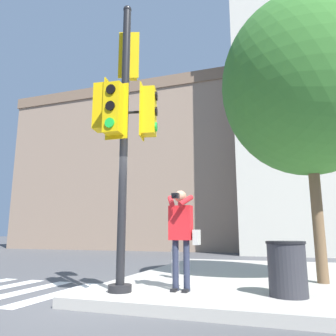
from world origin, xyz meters
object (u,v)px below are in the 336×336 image
Objects in this scene: traffic_signal_pole at (124,112)px; fire_hydrant at (175,261)px; trash_bin at (287,268)px; person_photographer at (181,229)px; street_tree at (306,85)px.

traffic_signal_pole is 3.45m from fire_hydrant.
fire_hydrant is at bearing 147.59° from trash_bin.
fire_hydrant is at bearing 111.45° from person_photographer.
person_photographer is at bearing -178.17° from trash_bin.
person_photographer reaches higher than trash_bin.
traffic_signal_pole is 7.30× the size of fire_hydrant.
trash_bin reaches higher than fire_hydrant.
fire_hydrant is 2.75m from trash_bin.
person_photographer is at bearing -68.55° from fire_hydrant.
person_photographer is 1.77m from fire_hydrant.
person_photographer is at bearing 22.77° from traffic_signal_pole.
traffic_signal_pole reaches higher than fire_hydrant.
street_tree is (2.40, 1.75, 3.17)m from person_photographer.
fire_hydrant is at bearing -175.74° from street_tree.
fire_hydrant is (-0.60, 1.53, -0.67)m from person_photographer.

